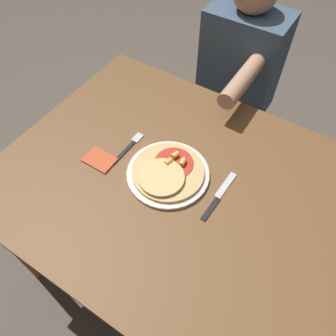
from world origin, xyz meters
The scene contains 8 objects.
ground_plane centered at (0.00, 0.00, 0.00)m, with size 8.00×8.00×0.00m, color brown.
dining_table centered at (0.00, 0.00, 0.66)m, with size 1.24×0.97×0.76m.
plate centered at (-0.04, 0.01, 0.77)m, with size 0.29×0.29×0.01m.
pizza centered at (-0.04, 0.00, 0.79)m, with size 0.25×0.25×0.04m.
fork centered at (-0.24, 0.04, 0.76)m, with size 0.03×0.18×0.00m.
knife centered at (0.15, 0.02, 0.76)m, with size 0.03×0.22×0.00m.
napkin centered at (-0.29, -0.07, 0.77)m, with size 0.11×0.08×0.01m.
person_diner centered at (-0.10, 0.74, 0.69)m, with size 0.35×0.52×1.18m.
Camera 1 is at (0.31, -0.56, 1.70)m, focal length 35.00 mm.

